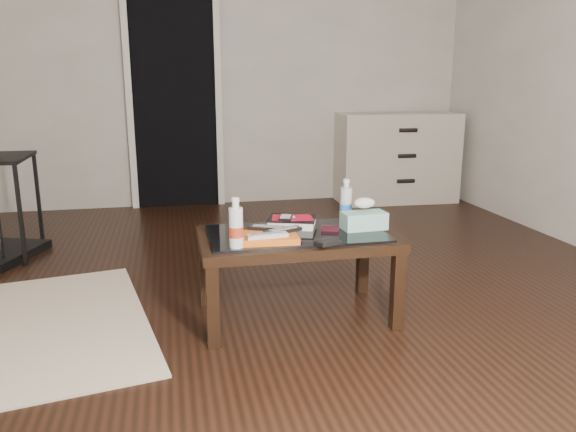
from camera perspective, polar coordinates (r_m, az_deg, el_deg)
name	(u,v)px	position (r m, az deg, el deg)	size (l,w,h in m)	color
ground	(258,290)	(3.40, -3.12, -7.51)	(5.00, 5.00, 0.00)	black
room_shell	(254,4)	(3.19, -3.52, 20.70)	(5.00, 5.00, 5.00)	silver
doorway	(175,101)	(5.60, -11.44, 11.35)	(0.90, 0.08, 2.07)	black
coffee_table	(297,244)	(2.91, 0.87, -2.89)	(1.00, 0.60, 0.46)	black
dresser	(396,158)	(5.88, 10.95, 5.86)	(1.22, 0.56, 0.90)	beige
magazines	(269,237)	(2.75, -1.94, -2.20)	(0.28, 0.21, 0.03)	orange
remote_silver	(267,235)	(2.69, -2.12, -1.97)	(0.20, 0.05, 0.02)	#B2B2B7
remote_black_front	(283,230)	(2.78, -0.53, -1.47)	(0.20, 0.05, 0.02)	black
remote_black_back	(268,228)	(2.83, -2.08, -1.21)	(0.20, 0.05, 0.02)	black
textbook	(292,222)	(3.01, 0.42, -0.60)	(0.25, 0.20, 0.05)	black
dvd_mailers	(290,217)	(3.00, 0.20, -0.14)	(0.19, 0.14, 0.01)	#AB0B1E
ipod	(286,218)	(2.95, -0.23, -0.16)	(0.06, 0.10, 0.02)	black
flip_phone	(330,228)	(2.94, 4.29, -1.27)	(0.09, 0.05, 0.02)	black
wallet	(328,242)	(2.70, 4.05, -2.66)	(0.12, 0.07, 0.02)	black
water_bottle_left	(236,223)	(2.62, -5.31, -0.68)	(0.07, 0.07, 0.24)	silver
water_bottle_right	(346,200)	(3.11, 5.91, 1.58)	(0.07, 0.07, 0.24)	silver
tissue_box	(364,221)	(2.98, 7.71, -0.46)	(0.23, 0.12, 0.09)	teal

